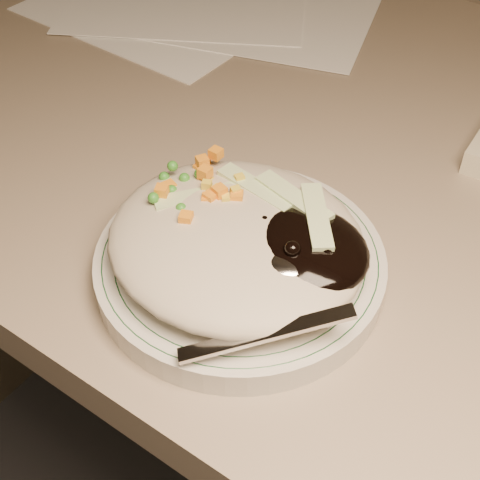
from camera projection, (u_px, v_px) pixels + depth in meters
The scene contains 5 objects.
desk at pixel (408, 314), 0.74m from camera, with size 1.40×0.70×0.74m.
plate at pixel (240, 265), 0.51m from camera, with size 0.22×0.22×0.02m, color beige.
plate_rim at pixel (240, 255), 0.50m from camera, with size 0.21×0.21×0.00m.
meal at pixel (244, 237), 0.48m from camera, with size 0.21×0.19×0.05m.
papers at pixel (195, 9), 0.84m from camera, with size 0.44×0.33×0.00m.
Camera 1 is at (0.12, 0.88, 1.12)m, focal length 50.00 mm.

